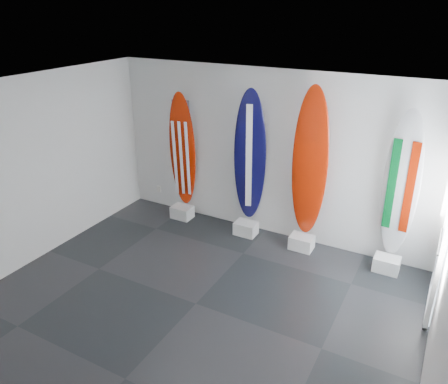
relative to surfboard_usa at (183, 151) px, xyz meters
The scene contains 15 objects.
floor 3.15m from the surfboard_usa, 53.73° to the right, with size 6.00×6.00×0.00m, color black.
ceiling 3.26m from the surfboard_usa, 53.73° to the right, with size 6.00×6.00×0.00m, color white.
wall_back 1.69m from the surfboard_usa, ahead, with size 6.00×6.00×0.00m, color silver.
wall_front 5.07m from the surfboard_usa, 70.71° to the right, with size 6.00×6.00×0.00m, color silver.
wall_left 2.64m from the surfboard_usa, 120.19° to the right, with size 5.00×5.00×0.00m, color silver.
wall_right 5.20m from the surfboard_usa, 26.01° to the right, with size 5.00×5.00×0.00m, color silver.
display_block_usa 1.26m from the surfboard_usa, 90.00° to the right, with size 0.40×0.30×0.24m, color silver.
surfboard_usa is the anchor object (origin of this frame).
display_block_navy 1.89m from the surfboard_usa, ahead, with size 0.40×0.30×0.24m, color silver.
surfboard_navy 1.42m from the surfboard_usa, ahead, with size 0.56×0.08×2.49m, color black.
display_block_swiss 2.80m from the surfboard_usa, ahead, with size 0.40×0.30×0.24m, color silver.
surfboard_swiss 2.50m from the surfboard_usa, ahead, with size 0.59×0.08×2.61m, color #961903.
display_block_italy 4.12m from the surfboard_usa, ahead, with size 0.40×0.30×0.24m, color silver.
surfboard_italy 3.92m from the surfboard_usa, ahead, with size 0.55×0.08×2.41m, color silver.
wall_outlet 1.30m from the surfboard_usa, 165.56° to the left, with size 0.09×0.02×0.13m, color silver.
Camera 1 is at (2.77, -4.25, 3.99)m, focal length 34.80 mm.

